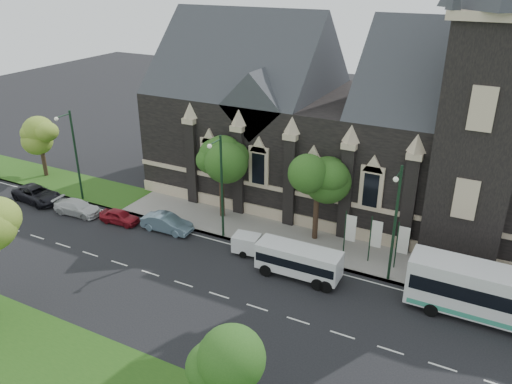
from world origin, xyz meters
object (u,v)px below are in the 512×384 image
Objects in this scene: sedan at (167,223)px; street_lamp_far at (74,151)px; tree_walk_right at (321,175)px; street_lamp_near at (395,219)px; banner_flag_center at (374,236)px; car_far_red at (120,217)px; car_far_black at (37,194)px; tree_park_east at (226,356)px; tour_coach at (510,299)px; box_trailer at (247,243)px; tree_walk_far at (42,136)px; tree_walk_left at (224,158)px; street_lamp_mid at (220,182)px; shuttle_bus at (299,260)px; banner_flag_left at (349,230)px; banner_flag_right at (401,242)px; car_far_white at (77,207)px.

street_lamp_far is at bearing 81.93° from sedan.
street_lamp_near is (6.79, -3.62, -0.71)m from tree_walk_right.
car_far_red is (-21.79, -3.75, -1.75)m from banner_flag_center.
sedan reaches higher than car_far_black.
tree_park_east is 24.81m from car_far_red.
tour_coach reaches higher than box_trailer.
tree_walk_right is 1.24× the size of tree_walk_far.
banner_flag_center is (2.11, 18.32, -2.24)m from tree_park_east.
tree_walk_left is at bearing 168.20° from tour_coach.
street_lamp_mid is 9.12m from shuttle_bus.
car_far_red is at bearing -169.28° from banner_flag_left.
street_lamp_far is (-30.00, 0.00, 0.00)m from street_lamp_near.
car_far_red is (-12.50, -0.66, -0.27)m from box_trailer.
tree_walk_left is at bearing 120.87° from tree_park_east.
street_lamp_far is 0.72× the size of tour_coach.
tree_walk_right is 7.72m from street_lamp_near.
banner_flag_right reaches higher than tour_coach.
tree_walk_right is 7.47m from shuttle_bus.
tree_walk_right is 0.87× the size of street_lamp_near.
car_far_white is at bearing -86.71° from car_far_black.
street_lamp_far reaches higher than tree_walk_right.
tree_walk_right reaches higher than banner_flag_center.
banner_flag_center is 17.48m from sedan.
street_lamp_mid is 2.25× the size of banner_flag_left.
street_lamp_near is at bearing 0.00° from street_lamp_far.
street_lamp_near is at bearing -28.06° from tree_walk_right.
banner_flag_left reaches higher than car_far_red.
car_far_black is (-29.82, 14.41, -3.87)m from tree_park_east.
banner_flag_center is (2.00, 0.00, 0.00)m from banner_flag_left.
banner_flag_left is at bearing -83.41° from car_far_red.
banner_flag_right is (14.29, 1.91, -2.73)m from street_lamp_mid.
banner_flag_left is 0.74× the size of car_far_black.
street_lamp_far reaches higher than tree_walk_left.
tree_walk_right is 1.95× the size of banner_flag_right.
street_lamp_mid is 5.30m from box_trailer.
tree_walk_left is 1.22× the size of tree_walk_far.
shuttle_bus is at bearing -5.63° from street_lamp_far.
banner_flag_center is 0.74× the size of car_far_black.
banner_flag_right is at bearing 0.00° from banner_flag_left.
street_lamp_far reaches higher than tour_coach.
tree_walk_far is 45.99m from tour_coach.
tree_walk_right is 9.01m from tree_walk_left.
tour_coach is at bearing -7.58° from box_trailer.
street_lamp_near is 33.99m from car_far_black.
car_far_red is at bearing -179.09° from tour_coach.
tour_coach is 2.70× the size of car_far_white.
shuttle_bus is at bearing -95.85° from car_far_red.
car_far_white is (-12.36, -5.86, -5.07)m from tree_walk_left.
banner_flag_left is at bearing 60.83° from shuttle_bus.
banner_flag_left and banner_flag_right have the same top height.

